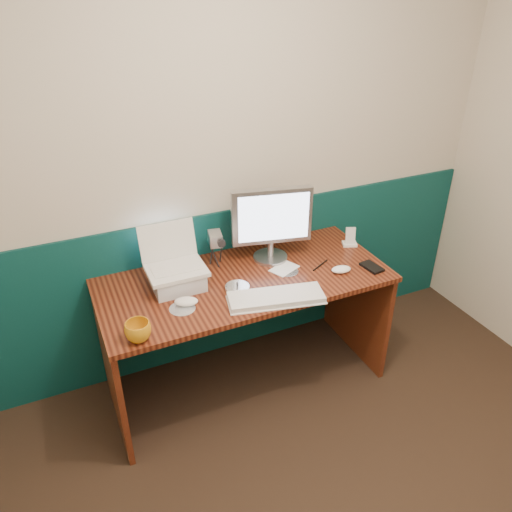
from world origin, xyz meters
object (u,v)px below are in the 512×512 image
keyboard (276,298)px  camcorder (216,250)px  monitor (271,224)px  mug (138,331)px  laptop (175,251)px  desk (246,332)px

keyboard → camcorder: size_ratio=2.63×
monitor → keyboard: 0.48m
keyboard → mug: (-0.71, -0.02, 0.03)m
laptop → monitor: 0.59m
keyboard → mug: 0.71m
monitor → mug: bearing=-141.4°
desk → camcorder: (-0.09, 0.21, 0.47)m
mug → monitor: bearing=25.9°
laptop → mug: 0.49m
desk → keyboard: 0.47m
laptop → camcorder: (0.27, 0.14, -0.13)m
laptop → monitor: size_ratio=0.67×
laptop → keyboard: laptop is taller
desk → laptop: 0.70m
mug → laptop: bearing=50.8°
monitor → keyboard: size_ratio=0.93×
laptop → keyboard: 0.58m
monitor → laptop: bearing=-160.6°
laptop → monitor: (0.58, 0.07, 0.01)m
camcorder → desk: bearing=-54.7°
keyboard → laptop: bearing=154.7°
laptop → keyboard: (0.42, -0.33, -0.20)m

